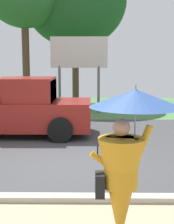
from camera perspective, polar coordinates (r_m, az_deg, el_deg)
The scene contains 5 objects.
ground_plane at distance 10.66m, azimuth -2.51°, elevation -4.48°, with size 40.00×22.00×0.20m.
monk_pedestrian at distance 4.26m, azimuth 6.62°, elevation -8.21°, with size 1.16×1.16×2.13m.
pickup_truck at distance 10.98m, azimuth -12.91°, elevation 0.58°, with size 5.20×2.28×1.88m.
roadside_billboard at distance 15.10m, azimuth -1.41°, elevation 9.41°, with size 2.60×0.12×3.50m.
tree_right_far at distance 18.41m, azimuth -2.07°, elevation 18.85°, with size 5.49×5.49×8.10m.
Camera 1 is at (0.59, -7.40, 2.42)m, focal length 52.50 mm.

